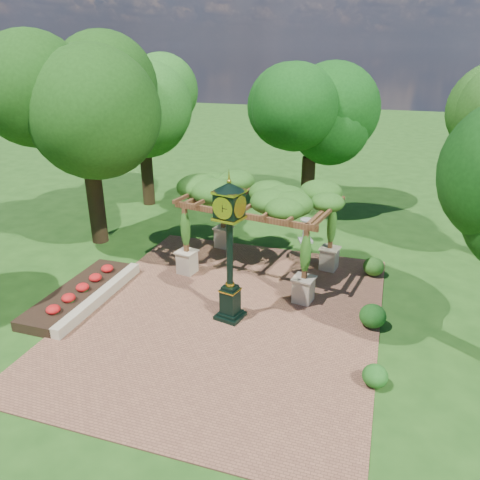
% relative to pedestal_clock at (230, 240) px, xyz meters
% --- Properties ---
extents(ground, '(120.00, 120.00, 0.00)m').
position_rel_pedestal_clock_xyz_m(ground, '(-0.17, -0.89, -2.86)').
color(ground, '#1E4714').
rests_on(ground, ground).
extents(brick_plaza, '(10.00, 12.00, 0.04)m').
position_rel_pedestal_clock_xyz_m(brick_plaza, '(-0.17, 0.11, -2.84)').
color(brick_plaza, brown).
rests_on(brick_plaza, ground).
extents(border_wall, '(0.35, 5.00, 0.40)m').
position_rel_pedestal_clock_xyz_m(border_wall, '(-4.77, -0.39, -2.66)').
color(border_wall, '#C6B793').
rests_on(border_wall, ground).
extents(flower_bed, '(1.50, 5.00, 0.36)m').
position_rel_pedestal_clock_xyz_m(flower_bed, '(-5.67, -0.39, -2.68)').
color(flower_bed, red).
rests_on(flower_bed, ground).
extents(pedestal_clock, '(1.13, 1.13, 4.79)m').
position_rel_pedestal_clock_xyz_m(pedestal_clock, '(0.00, 0.00, 0.00)').
color(pedestal_clock, black).
rests_on(pedestal_clock, brick_plaza).
extents(pergola, '(6.25, 4.51, 3.60)m').
position_rel_pedestal_clock_xyz_m(pergola, '(-0.05, 3.71, 0.10)').
color(pergola, '#C3B191').
rests_on(pergola, brick_plaza).
extents(sundial, '(0.80, 0.80, 1.11)m').
position_rel_pedestal_clock_xyz_m(sundial, '(1.20, 7.42, -2.38)').
color(sundial, gray).
rests_on(sundial, ground).
extents(shrub_front, '(0.76, 0.76, 0.62)m').
position_rel_pedestal_clock_xyz_m(shrub_front, '(4.79, -2.04, -2.51)').
color(shrub_front, '#1D5518').
rests_on(shrub_front, brick_plaza).
extents(shrub_mid, '(1.04, 1.04, 0.77)m').
position_rel_pedestal_clock_xyz_m(shrub_mid, '(4.56, 0.89, -2.44)').
color(shrub_mid, '#1B5116').
rests_on(shrub_mid, brick_plaza).
extents(shrub_back, '(0.93, 0.93, 0.74)m').
position_rel_pedestal_clock_xyz_m(shrub_back, '(4.40, 4.72, -2.45)').
color(shrub_back, '#2F661D').
rests_on(shrub_back, brick_plaza).
extents(tree_west_near, '(5.22, 5.22, 8.47)m').
position_rel_pedestal_clock_xyz_m(tree_west_near, '(-7.99, 4.53, 2.97)').
color(tree_west_near, '#342415').
rests_on(tree_west_near, ground).
extents(tree_west_far, '(4.13, 4.13, 7.68)m').
position_rel_pedestal_clock_xyz_m(tree_west_far, '(-8.48, 10.28, 2.40)').
color(tree_west_far, '#2F2212').
rests_on(tree_west_far, ground).
extents(tree_north, '(5.19, 5.19, 7.60)m').
position_rel_pedestal_clock_xyz_m(tree_north, '(0.38, 12.11, 2.37)').
color(tree_north, '#312013').
rests_on(tree_north, ground).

